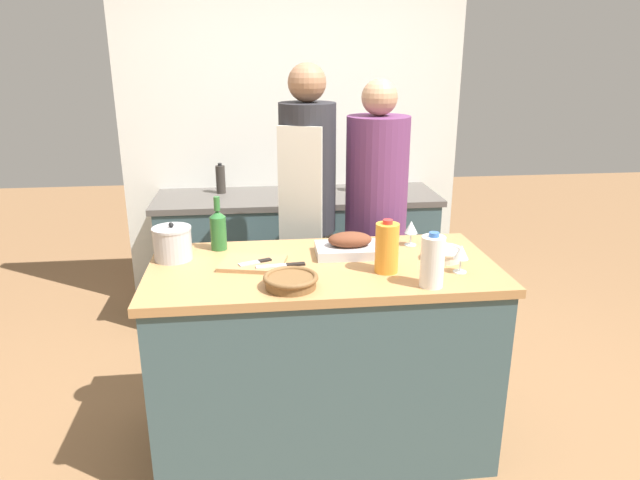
# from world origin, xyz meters

# --- Properties ---
(ground_plane) EXTENTS (12.00, 12.00, 0.00)m
(ground_plane) POSITION_xyz_m (0.00, 0.00, 0.00)
(ground_plane) COLOR #8E6642
(kitchen_island) EXTENTS (1.57, 0.76, 0.93)m
(kitchen_island) POSITION_xyz_m (0.00, 0.00, 0.47)
(kitchen_island) COLOR #3D565B
(kitchen_island) RESTS_ON ground_plane
(back_counter) EXTENTS (1.97, 0.60, 0.90)m
(back_counter) POSITION_xyz_m (0.00, 1.48, 0.45)
(back_counter) COLOR #3D565B
(back_counter) RESTS_ON ground_plane
(back_wall) EXTENTS (2.47, 0.10, 2.55)m
(back_wall) POSITION_xyz_m (0.00, 1.83, 1.27)
(back_wall) COLOR silver
(back_wall) RESTS_ON ground_plane
(roasting_pan) EXTENTS (0.32, 0.21, 0.11)m
(roasting_pan) POSITION_xyz_m (0.14, 0.12, 0.98)
(roasting_pan) COLOR #BCBCC1
(roasting_pan) RESTS_ON kitchen_island
(wicker_basket) EXTENTS (0.23, 0.23, 0.05)m
(wicker_basket) POSITION_xyz_m (-0.16, -0.24, 0.96)
(wicker_basket) COLOR brown
(wicker_basket) RESTS_ON kitchen_island
(cutting_board) EXTENTS (0.33, 0.27, 0.02)m
(cutting_board) POSITION_xyz_m (-0.32, 0.03, 0.94)
(cutting_board) COLOR #AD7F51
(cutting_board) RESTS_ON kitchen_island
(stock_pot) EXTENTS (0.18, 0.18, 0.18)m
(stock_pot) POSITION_xyz_m (-0.68, 0.15, 1.01)
(stock_pot) COLOR #B7B7BC
(stock_pot) RESTS_ON kitchen_island
(mixing_bowl) EXTENTS (0.18, 0.18, 0.06)m
(mixing_bowl) POSITION_xyz_m (0.57, -0.00, 0.97)
(mixing_bowl) COLOR beige
(mixing_bowl) RESTS_ON kitchen_island
(juice_jug) EXTENTS (0.10, 0.10, 0.24)m
(juice_jug) POSITION_xyz_m (0.26, -0.12, 1.05)
(juice_jug) COLOR orange
(juice_jug) RESTS_ON kitchen_island
(milk_jug) EXTENTS (0.10, 0.10, 0.23)m
(milk_jug) POSITION_xyz_m (0.41, -0.30, 1.04)
(milk_jug) COLOR white
(milk_jug) RESTS_ON kitchen_island
(wine_bottle_green) EXTENTS (0.08, 0.08, 0.26)m
(wine_bottle_green) POSITION_xyz_m (-0.48, 0.27, 1.04)
(wine_bottle_green) COLOR #28662D
(wine_bottle_green) RESTS_ON kitchen_island
(wine_glass_left) EXTENTS (0.07, 0.07, 0.13)m
(wine_glass_left) POSITION_xyz_m (0.47, 0.22, 1.02)
(wine_glass_left) COLOR silver
(wine_glass_left) RESTS_ON kitchen_island
(wine_glass_right) EXTENTS (0.07, 0.07, 0.13)m
(wine_glass_right) POSITION_xyz_m (0.58, -0.16, 1.02)
(wine_glass_right) COLOR silver
(wine_glass_right) RESTS_ON kitchen_island
(knife_chef) EXTENTS (0.22, 0.05, 0.01)m
(knife_chef) POSITION_xyz_m (-0.19, -0.04, 0.96)
(knife_chef) COLOR #B7B7BC
(knife_chef) RESTS_ON cutting_board
(knife_paring) EXTENTS (0.15, 0.09, 0.01)m
(knife_paring) POSITION_xyz_m (-0.30, 0.01, 0.96)
(knife_paring) COLOR #B7B7BC
(knife_paring) RESTS_ON cutting_board
(stand_mixer) EXTENTS (0.18, 0.14, 0.29)m
(stand_mixer) POSITION_xyz_m (0.55, 1.51, 1.02)
(stand_mixer) COLOR silver
(stand_mixer) RESTS_ON back_counter
(condiment_bottle_tall) EXTENTS (0.07, 0.07, 0.21)m
(condiment_bottle_tall) POSITION_xyz_m (-0.53, 1.60, 1.00)
(condiment_bottle_tall) COLOR #332D28
(condiment_bottle_tall) RESTS_ON back_counter
(condiment_bottle_short) EXTENTS (0.07, 0.07, 0.14)m
(condiment_bottle_short) POSITION_xyz_m (-0.01, 1.39, 0.96)
(condiment_bottle_short) COLOR #B28E2D
(condiment_bottle_short) RESTS_ON back_counter
(person_cook_aproned) EXTENTS (0.33, 0.35, 1.80)m
(person_cook_aproned) POSITION_xyz_m (0.00, 0.75, 1.01)
(person_cook_aproned) COLOR beige
(person_cook_aproned) RESTS_ON ground_plane
(person_cook_guest) EXTENTS (0.36, 0.36, 1.71)m
(person_cook_guest) POSITION_xyz_m (0.40, 0.74, 0.95)
(person_cook_guest) COLOR beige
(person_cook_guest) RESTS_ON ground_plane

